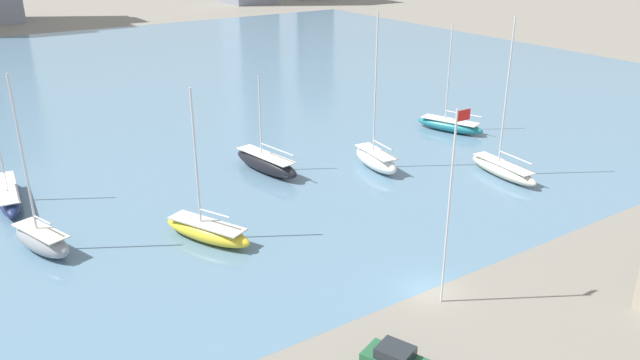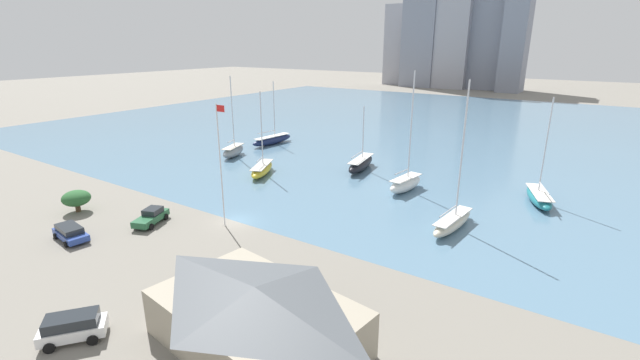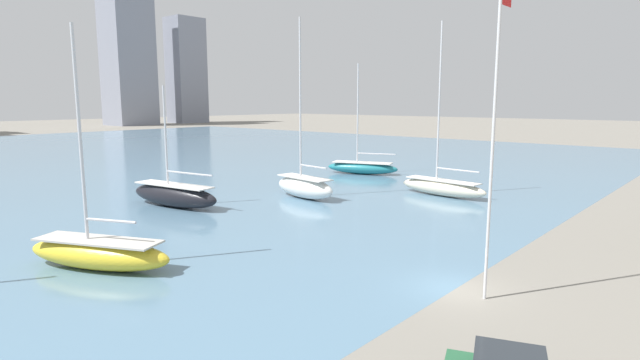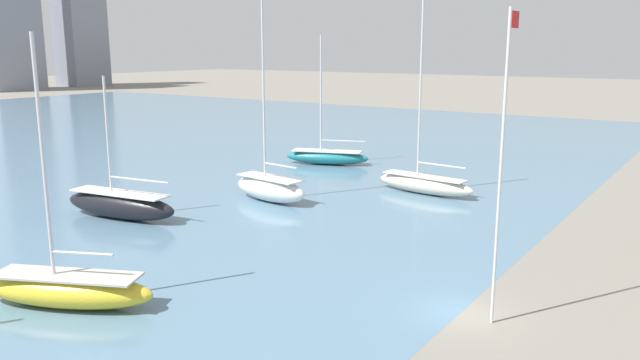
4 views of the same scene
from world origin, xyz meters
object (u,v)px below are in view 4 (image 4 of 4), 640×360
object	(u,v)px
sailboat_teal	(327,156)
sailboat_white	(270,187)
sailboat_cream	(424,183)
flag_pole	(502,161)
sailboat_yellow	(68,288)
sailboat_black	(120,204)

from	to	relation	value
sailboat_teal	sailboat_white	xyz separation A→B (m)	(-16.34, -5.31, 0.29)
sailboat_teal	sailboat_cream	size ratio (longest dim) A/B	0.83
flag_pole	sailboat_white	distance (m)	26.64
sailboat_yellow	sailboat_cream	xyz separation A→B (m)	(31.64, -3.97, 0.03)
sailboat_black	sailboat_teal	bearing A→B (deg)	-10.20
sailboat_white	flag_pole	bearing A→B (deg)	-111.23
flag_pole	sailboat_teal	world-z (taller)	flag_pole
sailboat_teal	sailboat_yellow	size ratio (longest dim) A/B	1.05
sailboat_white	sailboat_yellow	world-z (taller)	sailboat_white
sailboat_teal	sailboat_white	size ratio (longest dim) A/B	0.82
flag_pole	sailboat_cream	bearing A→B (deg)	31.83
sailboat_black	flag_pole	bearing A→B (deg)	-103.19
sailboat_black	sailboat_yellow	distance (m)	16.12
sailboat_cream	sailboat_teal	bearing A→B (deg)	70.33
sailboat_teal	flag_pole	bearing A→B (deg)	-155.57
sailboat_teal	sailboat_black	bearing A→B (deg)	158.98
sailboat_teal	sailboat_black	size ratio (longest dim) A/B	1.32
sailboat_yellow	sailboat_teal	bearing A→B (deg)	-9.60
sailboat_white	sailboat_black	xyz separation A→B (m)	(-10.29, 5.77, -0.10)
sailboat_teal	sailboat_white	distance (m)	17.18
sailboat_white	sailboat_black	bearing A→B (deg)	157.82
flag_pole	sailboat_white	xyz separation A→B (m)	(12.28, 22.78, -6.32)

